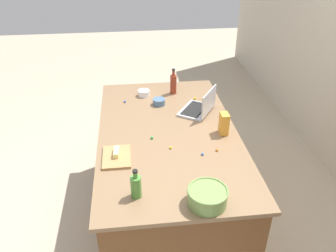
% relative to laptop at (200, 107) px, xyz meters
% --- Properties ---
extents(ground_plane, '(12.00, 12.00, 0.00)m').
position_rel_laptop_xyz_m(ground_plane, '(0.28, -0.31, -0.95)').
color(ground_plane, '#B7A88E').
extents(island_counter, '(1.86, 1.07, 0.90)m').
position_rel_laptop_xyz_m(island_counter, '(0.28, -0.31, -0.50)').
color(island_counter, brown).
rests_on(island_counter, ground).
extents(laptop, '(0.38, 0.36, 0.22)m').
position_rel_laptop_xyz_m(laptop, '(0.00, 0.00, 0.00)').
color(laptop, '#B7B7BC').
rests_on(laptop, island_counter).
extents(mixing_bowl_large, '(0.24, 0.24, 0.10)m').
position_rel_laptop_xyz_m(mixing_bowl_large, '(1.08, -0.17, 0.01)').
color(mixing_bowl_large, '#72934C').
rests_on(mixing_bowl_large, island_counter).
extents(bottle_soy, '(0.06, 0.06, 0.24)m').
position_rel_laptop_xyz_m(bottle_soy, '(-0.40, -0.18, 0.05)').
color(bottle_soy, maroon).
rests_on(bottle_soy, island_counter).
extents(bottle_olive, '(0.06, 0.06, 0.19)m').
position_rel_laptop_xyz_m(bottle_olive, '(0.97, -0.58, 0.03)').
color(bottle_olive, '#4C8C38').
rests_on(bottle_olive, island_counter).
extents(cutting_board, '(0.26, 0.19, 0.02)m').
position_rel_laptop_xyz_m(cutting_board, '(0.58, -0.70, -0.04)').
color(cutting_board, '#AD7F4C').
rests_on(cutting_board, island_counter).
extents(butter_stick_left, '(0.11, 0.04, 0.04)m').
position_rel_laptop_xyz_m(butter_stick_left, '(0.56, -0.70, -0.01)').
color(butter_stick_left, '#F4E58C').
rests_on(butter_stick_left, cutting_board).
extents(ramekin_small, '(0.11, 0.11, 0.05)m').
position_rel_laptop_xyz_m(ramekin_small, '(-0.38, -0.46, -0.02)').
color(ramekin_small, white).
rests_on(ramekin_small, island_counter).
extents(ramekin_medium, '(0.11, 0.11, 0.05)m').
position_rel_laptop_xyz_m(ramekin_medium, '(-0.18, -0.33, -0.02)').
color(ramekin_medium, slate).
rests_on(ramekin_medium, island_counter).
extents(candy_bag, '(0.09, 0.06, 0.17)m').
position_rel_laptop_xyz_m(candy_bag, '(0.35, 0.11, 0.04)').
color(candy_bag, gold).
rests_on(candy_bag, island_counter).
extents(candy_0, '(0.02, 0.02, 0.02)m').
position_rel_laptop_xyz_m(candy_0, '(-0.26, -0.63, -0.04)').
color(candy_0, blue).
rests_on(candy_0, island_counter).
extents(candy_1, '(0.02, 0.02, 0.02)m').
position_rel_laptop_xyz_m(candy_1, '(-0.24, 0.01, -0.04)').
color(candy_1, yellow).
rests_on(candy_1, island_counter).
extents(candy_2, '(0.02, 0.02, 0.02)m').
position_rel_laptop_xyz_m(candy_2, '(0.36, -0.44, -0.04)').
color(candy_2, green).
rests_on(candy_2, island_counter).
extents(candy_3, '(0.01, 0.01, 0.01)m').
position_rel_laptop_xyz_m(candy_3, '(1.04, -0.15, -0.04)').
color(candy_3, '#CC3399').
rests_on(candy_3, island_counter).
extents(candy_4, '(0.02, 0.02, 0.02)m').
position_rel_laptop_xyz_m(candy_4, '(-0.43, -0.19, -0.04)').
color(candy_4, '#CC3399').
rests_on(candy_4, island_counter).
extents(candy_5, '(0.02, 0.02, 0.02)m').
position_rel_laptop_xyz_m(candy_5, '(0.58, 0.01, -0.04)').
color(candy_5, orange).
rests_on(candy_5, island_counter).
extents(candy_6, '(0.02, 0.02, 0.02)m').
position_rel_laptop_xyz_m(candy_6, '(0.51, -0.31, -0.04)').
color(candy_6, yellow).
rests_on(candy_6, island_counter).
extents(candy_7, '(0.02, 0.02, 0.02)m').
position_rel_laptop_xyz_m(candy_7, '(0.61, -0.10, -0.04)').
color(candy_7, blue).
rests_on(candy_7, island_counter).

